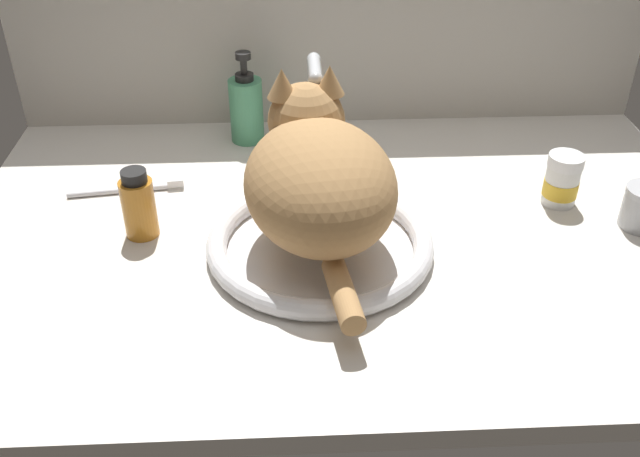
# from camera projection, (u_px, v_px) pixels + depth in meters

# --- Properties ---
(countertop) EXTENTS (1.19, 0.78, 0.03)m
(countertop) POSITION_uv_depth(u_px,v_px,m) (346.00, 239.00, 1.09)
(countertop) COLOR silver
(countertop) RESTS_ON ground
(backsplash_wall) EXTENTS (1.19, 0.02, 0.37)m
(backsplash_wall) POSITION_uv_depth(u_px,v_px,m) (331.00, 42.00, 1.33)
(backsplash_wall) COLOR beige
(backsplash_wall) RESTS_ON ground
(sink_basin) EXTENTS (0.33, 0.33, 0.03)m
(sink_basin) POSITION_uv_depth(u_px,v_px,m) (320.00, 244.00, 1.03)
(sink_basin) COLOR white
(sink_basin) RESTS_ON countertop
(faucet) EXTENTS (0.17, 0.11, 0.23)m
(faucet) POSITION_uv_depth(u_px,v_px,m) (314.00, 138.00, 1.15)
(faucet) COLOR silver
(faucet) RESTS_ON countertop
(cat) EXTENTS (0.25, 0.39, 0.21)m
(cat) POSITION_uv_depth(u_px,v_px,m) (317.00, 174.00, 0.99)
(cat) COLOR tan
(cat) RESTS_ON sink_basin
(amber_bottle) EXTENTS (0.05, 0.05, 0.11)m
(amber_bottle) POSITION_uv_depth(u_px,v_px,m) (139.00, 205.00, 1.05)
(amber_bottle) COLOR #C67A23
(amber_bottle) RESTS_ON countertop
(soap_pump_bottle) EXTENTS (0.06, 0.06, 0.17)m
(soap_pump_bottle) POSITION_uv_depth(u_px,v_px,m) (246.00, 108.00, 1.30)
(soap_pump_bottle) COLOR #4C9E70
(soap_pump_bottle) RESTS_ON countertop
(pill_bottle) EXTENTS (0.06, 0.06, 0.09)m
(pill_bottle) POSITION_uv_depth(u_px,v_px,m) (562.00, 181.00, 1.13)
(pill_bottle) COLOR white
(pill_bottle) RESTS_ON countertop
(toothbrush) EXTENTS (0.19, 0.04, 0.02)m
(toothbrush) POSITION_uv_depth(u_px,v_px,m) (129.00, 189.00, 1.17)
(toothbrush) COLOR silver
(toothbrush) RESTS_ON countertop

